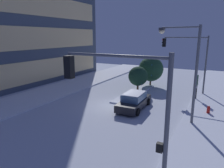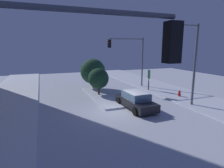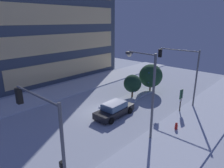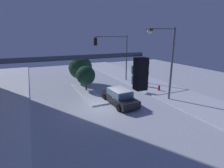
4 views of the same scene
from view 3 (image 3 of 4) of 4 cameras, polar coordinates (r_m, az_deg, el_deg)
name	(u,v)px [view 3 (image 3 of 4)]	position (r m, az deg, el deg)	size (l,w,h in m)	color
ground	(101,111)	(22.56, -3.16, -7.66)	(52.00, 52.00, 0.00)	silver
curb_strip_near	(176,141)	(18.10, 17.58, -15.11)	(52.00, 5.20, 0.14)	silver
curb_strip_far	(56,92)	(29.02, -15.49, -2.29)	(52.00, 5.20, 0.14)	silver
median_strip	(129,98)	(25.96, 4.69, -4.05)	(9.00, 1.80, 0.14)	silver
office_tower_main	(42,3)	(38.83, -19.14, 20.80)	(22.76, 13.06, 24.83)	#424C5B
car_near	(114,110)	(21.23, 0.68, -7.20)	(4.80, 2.13, 1.49)	black
traffic_light_corner_near_right	(181,66)	(24.83, 18.74, 4.95)	(0.32, 5.07, 6.53)	#565960
traffic_light_corner_near_left	(42,125)	(11.92, -18.99, -10.84)	(0.32, 4.78, 5.96)	#565960
street_lamp_arched	(145,83)	(16.51, 9.34, 0.30)	(0.66, 3.01, 7.24)	#565960
fire_hydrant	(176,127)	(19.64, 17.62, -11.38)	(0.48, 0.26, 0.77)	red
parking_info_sign	(181,98)	(22.87, 18.83, -3.74)	(0.55, 0.13, 2.61)	black
decorated_tree_median	(151,76)	(28.41, 10.85, 2.28)	(3.20, 3.26, 3.87)	#473323
decorated_tree_left_of_median	(133,84)	(25.75, 5.80, 0.13)	(2.26, 2.26, 3.07)	#473323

